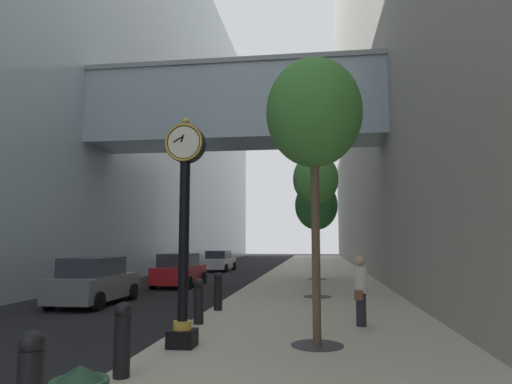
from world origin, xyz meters
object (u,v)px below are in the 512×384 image
object	(u,v)px
street_tree_mid_near	(316,181)
bollard_nearest	(30,383)
bollard_fifth	(218,290)
car_white_mid	(219,261)
car_grey_far	(94,282)
bollard_second	(122,338)
car_red_near	(179,270)
street_clock	(184,218)
pedestrian_walking	(361,289)
street_tree_near	(314,115)
bollard_fourth	(199,300)
street_tree_mid_far	(316,206)

from	to	relation	value
street_tree_mid_near	bollard_nearest	bearing A→B (deg)	-103.02
bollard_fifth	car_white_mid	world-z (taller)	car_white_mid
bollard_nearest	car_grey_far	xyz separation A→B (m)	(-5.01, 11.16, 0.07)
bollard_second	car_red_near	world-z (taller)	car_red_near
bollard_nearest	street_clock	bearing A→B (deg)	85.60
pedestrian_walking	car_red_near	world-z (taller)	pedestrian_walking
bollard_fifth	street_tree_near	world-z (taller)	street_tree_near
bollard_fourth	pedestrian_walking	distance (m)	4.26
street_tree_mid_near	car_white_mid	xyz separation A→B (m)	(-7.60, 16.71, -3.97)
bollard_fourth	pedestrian_walking	bearing A→B (deg)	3.32
bollard_nearest	car_red_near	size ratio (longest dim) A/B	0.28
bollard_second	bollard_fourth	size ratio (longest dim) A/B	1.00
bollard_fourth	car_grey_far	world-z (taller)	car_grey_far
street_clock	car_white_mid	xyz separation A→B (m)	(-4.83, 25.63, -2.03)
pedestrian_walking	street_clock	bearing A→B (deg)	-143.64
bollard_fifth	car_red_near	distance (m)	9.42
bollard_fifth	car_red_near	size ratio (longest dim) A/B	0.28
bollard_second	car_grey_far	distance (m)	10.11
street_tree_mid_near	street_tree_mid_far	bearing A→B (deg)	90.00
car_red_near	street_tree_mid_near	bearing A→B (deg)	-33.36
street_tree_mid_far	pedestrian_walking	world-z (taller)	street_tree_mid_far
street_clock	street_tree_near	bearing A→B (deg)	10.34
street_tree_mid_far	car_red_near	world-z (taller)	street_tree_mid_far
bollard_fourth	car_grey_far	distance (m)	6.42
street_clock	bollard_second	xyz separation A→B (m)	(-0.35, -2.15, -2.04)
street_tree_mid_near	car_white_mid	bearing A→B (deg)	114.45
pedestrian_walking	car_grey_far	xyz separation A→B (m)	(-9.25, 3.76, -0.26)
street_clock	bollard_fourth	size ratio (longest dim) A/B	4.08
street_clock	bollard_fifth	world-z (taller)	street_clock
street_tree_mid_near	pedestrian_walking	xyz separation A→B (m)	(1.12, -6.06, -3.66)
street_tree_near	street_tree_mid_far	distance (m)	16.85
car_grey_far	bollard_fifth	bearing A→B (deg)	-17.96
bollard_nearest	street_tree_near	distance (m)	7.33
pedestrian_walking	car_grey_far	world-z (taller)	pedestrian_walking
street_tree_near	car_white_mid	size ratio (longest dim) A/B	1.46
street_clock	car_red_near	xyz separation A→B (m)	(-4.28, 13.56, -1.99)
street_tree_near	car_white_mid	xyz separation A→B (m)	(-7.60, 25.12, -4.32)
street_tree_mid_near	bollard_fifth	bearing A→B (deg)	-128.43
bollard_nearest	car_white_mid	bearing A→B (deg)	98.46
pedestrian_walking	car_grey_far	size ratio (longest dim) A/B	0.42
bollard_second	car_white_mid	distance (m)	28.14
street_tree_mid_near	car_red_near	size ratio (longest dim) A/B	1.33
bollard_fourth	car_red_near	distance (m)	11.63
bollard_fifth	street_tree_mid_far	world-z (taller)	street_tree_mid_far
street_tree_mid_near	pedestrian_walking	size ratio (longest dim) A/B	3.21
bollard_nearest	pedestrian_walking	distance (m)	8.53
street_clock	car_grey_far	distance (m)	8.75
bollard_second	car_grey_far	bearing A→B (deg)	119.75
street_tree_near	street_tree_mid_far	xyz separation A→B (m)	(-0.00, 16.83, -0.71)
street_tree_near	bollard_fifth	bearing A→B (deg)	124.69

